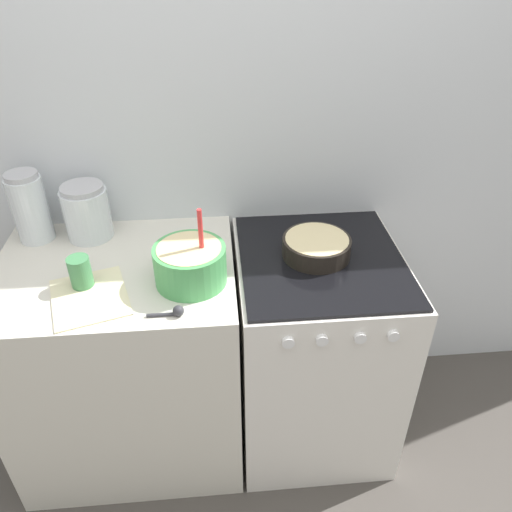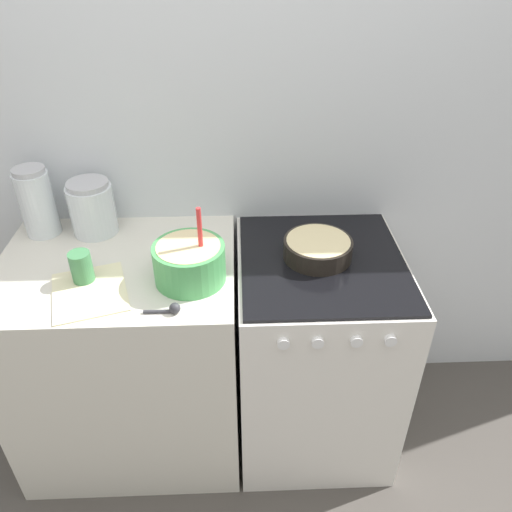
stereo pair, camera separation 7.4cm
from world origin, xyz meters
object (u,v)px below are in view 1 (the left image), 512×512
at_px(storage_jar_left, 31,212).
at_px(storage_jar_middle, 87,215).
at_px(mixing_bowl, 190,262).
at_px(tin_can, 80,273).
at_px(baking_pan, 316,246).
at_px(stove, 313,348).

bearing_deg(storage_jar_left, storage_jar_middle, -0.00).
xyz_separation_m(mixing_bowl, tin_can, (-0.37, 0.00, -0.02)).
xyz_separation_m(mixing_bowl, baking_pan, (0.46, 0.12, -0.04)).
bearing_deg(stove, storage_jar_left, 167.76).
bearing_deg(mixing_bowl, storage_jar_left, 150.92).
bearing_deg(storage_jar_left, tin_can, -54.55).
height_order(storage_jar_middle, tin_can, storage_jar_middle).
distance_m(storage_jar_left, storage_jar_middle, 0.21).
relative_size(storage_jar_left, tin_can, 2.40).
distance_m(baking_pan, tin_can, 0.83).
height_order(mixing_bowl, tin_can, mixing_bowl).
xyz_separation_m(stove, storage_jar_left, (-1.08, 0.23, 0.58)).
xyz_separation_m(baking_pan, storage_jar_left, (-1.06, 0.22, 0.08)).
distance_m(mixing_bowl, storage_jar_middle, 0.52).
bearing_deg(stove, baking_pan, 136.75).
bearing_deg(baking_pan, storage_jar_middle, 165.78).
bearing_deg(tin_can, storage_jar_middle, 95.60).
distance_m(baking_pan, storage_jar_left, 1.09).
distance_m(storage_jar_middle, tin_can, 0.34).
bearing_deg(storage_jar_middle, tin_can, -84.40).
bearing_deg(storage_jar_left, baking_pan, -11.56).
height_order(stove, baking_pan, baking_pan).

